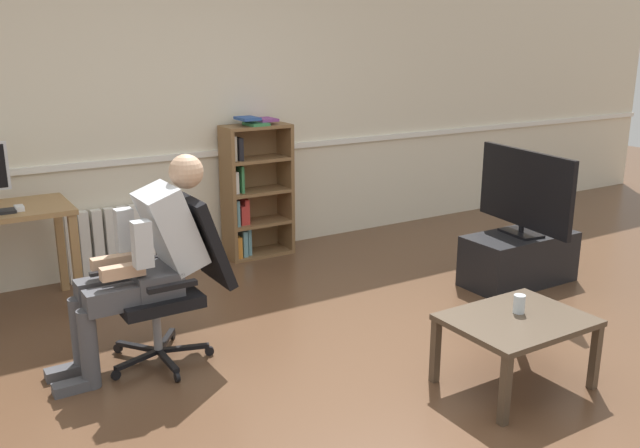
{
  "coord_description": "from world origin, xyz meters",
  "views": [
    {
      "loc": [
        -2.06,
        -2.73,
        1.87
      ],
      "look_at": [
        0.15,
        0.85,
        0.7
      ],
      "focal_mm": 37.59,
      "sensor_mm": 36.0,
      "label": 1
    }
  ],
  "objects_px": {
    "drinking_glass": "(519,304)",
    "coffee_table": "(517,326)",
    "radiator": "(118,241)",
    "person_seated": "(146,258)",
    "computer_mouse": "(19,208)",
    "tv_screen": "(525,191)",
    "office_chair": "(177,274)",
    "tv_stand": "(519,259)",
    "bookshelf": "(252,191)"
  },
  "relations": [
    {
      "from": "tv_stand",
      "to": "drinking_glass",
      "type": "xyz_separation_m",
      "value": [
        -1.21,
        -1.08,
        0.26
      ]
    },
    {
      "from": "bookshelf",
      "to": "tv_stand",
      "type": "distance_m",
      "value": 2.31
    },
    {
      "from": "person_seated",
      "to": "tv_screen",
      "type": "distance_m",
      "value": 2.9
    },
    {
      "from": "bookshelf",
      "to": "tv_stand",
      "type": "bearing_deg",
      "value": -50.26
    },
    {
      "from": "tv_stand",
      "to": "coffee_table",
      "type": "xyz_separation_m",
      "value": [
        -1.27,
        -1.12,
        0.15
      ]
    },
    {
      "from": "computer_mouse",
      "to": "radiator",
      "type": "relative_size",
      "value": 0.13
    },
    {
      "from": "computer_mouse",
      "to": "coffee_table",
      "type": "relative_size",
      "value": 0.13
    },
    {
      "from": "office_chair",
      "to": "drinking_glass",
      "type": "distance_m",
      "value": 1.97
    },
    {
      "from": "coffee_table",
      "to": "drinking_glass",
      "type": "height_order",
      "value": "drinking_glass"
    },
    {
      "from": "coffee_table",
      "to": "radiator",
      "type": "bearing_deg",
      "value": 114.63
    },
    {
      "from": "computer_mouse",
      "to": "tv_stand",
      "type": "distance_m",
      "value": 3.68
    },
    {
      "from": "tv_stand",
      "to": "coffee_table",
      "type": "height_order",
      "value": "coffee_table"
    },
    {
      "from": "radiator",
      "to": "drinking_glass",
      "type": "distance_m",
      "value": 3.25
    },
    {
      "from": "coffee_table",
      "to": "tv_screen",
      "type": "bearing_deg",
      "value": 41.55
    },
    {
      "from": "radiator",
      "to": "tv_screen",
      "type": "distance_m",
      "value": 3.24
    },
    {
      "from": "office_chair",
      "to": "tv_stand",
      "type": "xyz_separation_m",
      "value": [
        2.71,
        -0.19,
        -0.33
      ]
    },
    {
      "from": "coffee_table",
      "to": "drinking_glass",
      "type": "distance_m",
      "value": 0.12
    },
    {
      "from": "computer_mouse",
      "to": "coffee_table",
      "type": "distance_m",
      "value": 3.27
    },
    {
      "from": "drinking_glass",
      "to": "coffee_table",
      "type": "bearing_deg",
      "value": -141.35
    },
    {
      "from": "tv_screen",
      "to": "office_chair",
      "type": "bearing_deg",
      "value": 93.58
    },
    {
      "from": "radiator",
      "to": "person_seated",
      "type": "xyz_separation_m",
      "value": [
        -0.26,
        -1.66,
        0.37
      ]
    },
    {
      "from": "office_chair",
      "to": "person_seated",
      "type": "relative_size",
      "value": 0.8
    },
    {
      "from": "computer_mouse",
      "to": "tv_screen",
      "type": "distance_m",
      "value": 3.64
    },
    {
      "from": "bookshelf",
      "to": "person_seated",
      "type": "height_order",
      "value": "person_seated"
    },
    {
      "from": "computer_mouse",
      "to": "coffee_table",
      "type": "xyz_separation_m",
      "value": [
        2.12,
        -2.46,
        -0.42
      ]
    },
    {
      "from": "bookshelf",
      "to": "coffee_table",
      "type": "relative_size",
      "value": 1.63
    },
    {
      "from": "tv_screen",
      "to": "coffee_table",
      "type": "distance_m",
      "value": 1.74
    },
    {
      "from": "bookshelf",
      "to": "drinking_glass",
      "type": "relative_size",
      "value": 11.93
    },
    {
      "from": "computer_mouse",
      "to": "bookshelf",
      "type": "height_order",
      "value": "bookshelf"
    },
    {
      "from": "bookshelf",
      "to": "office_chair",
      "type": "distance_m",
      "value": 2.0
    },
    {
      "from": "office_chair",
      "to": "tv_screen",
      "type": "distance_m",
      "value": 2.73
    },
    {
      "from": "bookshelf",
      "to": "office_chair",
      "type": "xyz_separation_m",
      "value": [
        -1.26,
        -1.56,
        -0.05
      ]
    },
    {
      "from": "bookshelf",
      "to": "person_seated",
      "type": "bearing_deg",
      "value": -132.7
    },
    {
      "from": "radiator",
      "to": "tv_stand",
      "type": "height_order",
      "value": "radiator"
    },
    {
      "from": "tv_screen",
      "to": "drinking_glass",
      "type": "relative_size",
      "value": 9.63
    },
    {
      "from": "bookshelf",
      "to": "person_seated",
      "type": "relative_size",
      "value": 1.0
    },
    {
      "from": "person_seated",
      "to": "drinking_glass",
      "type": "distance_m",
      "value": 2.12
    },
    {
      "from": "tv_stand",
      "to": "person_seated",
      "type": "bearing_deg",
      "value": 176.24
    },
    {
      "from": "coffee_table",
      "to": "tv_stand",
      "type": "bearing_deg",
      "value": 41.6
    },
    {
      "from": "bookshelf",
      "to": "office_chair",
      "type": "bearing_deg",
      "value": -128.93
    },
    {
      "from": "office_chair",
      "to": "drinking_glass",
      "type": "height_order",
      "value": "office_chair"
    },
    {
      "from": "computer_mouse",
      "to": "drinking_glass",
      "type": "xyz_separation_m",
      "value": [
        2.17,
        -2.42,
        -0.32
      ]
    },
    {
      "from": "person_seated",
      "to": "office_chair",
      "type": "bearing_deg",
      "value": 90.0
    },
    {
      "from": "radiator",
      "to": "coffee_table",
      "type": "height_order",
      "value": "radiator"
    },
    {
      "from": "office_chair",
      "to": "tv_stand",
      "type": "distance_m",
      "value": 2.74
    },
    {
      "from": "tv_stand",
      "to": "tv_screen",
      "type": "height_order",
      "value": "tv_screen"
    },
    {
      "from": "computer_mouse",
      "to": "tv_stand",
      "type": "height_order",
      "value": "computer_mouse"
    },
    {
      "from": "radiator",
      "to": "tv_stand",
      "type": "xyz_separation_m",
      "value": [
        2.63,
        -1.85,
        -0.08
      ]
    },
    {
      "from": "tv_screen",
      "to": "coffee_table",
      "type": "bearing_deg",
      "value": 139.2
    },
    {
      "from": "radiator",
      "to": "tv_screen",
      "type": "height_order",
      "value": "tv_screen"
    }
  ]
}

